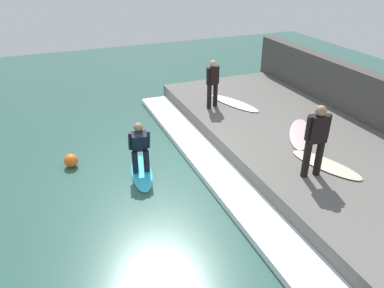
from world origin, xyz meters
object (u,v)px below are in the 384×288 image
surfer_riding (140,145)px  surfboard_spare (300,133)px  surfer_waiting_far (316,138)px  marker_buoy (71,161)px  surfboard_waiting_near (234,103)px  surfboard_waiting_far (326,164)px  surfboard_riding (142,172)px  surfer_waiting_near (213,81)px

surfer_riding → surfboard_spare: 4.49m
surfer_waiting_far → marker_buoy: surfer_waiting_far is taller
surfboard_waiting_near → surfboard_waiting_far: 4.35m
surfer_riding → surfboard_waiting_far: surfer_riding is taller
surfer_waiting_far → marker_buoy: (-4.99, 3.32, -1.28)m
surfer_riding → surfboard_spare: size_ratio=0.70×
surfboard_waiting_far → surfboard_spare: (0.46, 1.62, 0.00)m
surfboard_spare → marker_buoy: (-6.06, 1.51, -0.35)m
surfboard_waiting_near → surfer_waiting_far: 4.66m
surfboard_riding → surfer_riding: (0.00, 0.00, 0.78)m
surfer_riding → surfboard_spare: bearing=-6.1°
surfer_waiting_far → surfboard_spare: 2.30m
surfboard_riding → surfboard_spare: 4.50m
surfer_riding → surfer_waiting_near: bearing=37.1°
marker_buoy → surfboard_waiting_near: bearing=12.7°
surfboard_waiting_near → surfboard_waiting_far: bearing=-87.7°
surfer_waiting_near → surfboard_waiting_far: size_ratio=0.81×
surfboard_riding → surfer_waiting_near: 4.02m
surfer_riding → surfer_waiting_far: (3.38, -2.29, 0.65)m
surfer_waiting_near → surfer_waiting_far: (0.35, -4.58, 0.10)m
surfboard_riding → surfer_waiting_near: surfer_waiting_near is taller
surfer_waiting_near → surfboard_spare: surfer_waiting_near is taller
surfer_waiting_near → marker_buoy: 4.95m
surfer_riding → surfboard_waiting_near: size_ratio=0.64×
surfboard_riding → surfboard_waiting_near: surfboard_waiting_near is taller
surfer_waiting_near → surfboard_riding: bearing=-142.9°
surfer_riding → surfer_waiting_far: size_ratio=0.80×
marker_buoy → surfboard_spare: bearing=-13.9°
surfboard_riding → marker_buoy: size_ratio=5.22×
surfboard_waiting_near → surfer_waiting_far: (-0.44, -4.54, 0.93)m
surfer_waiting_near → surfboard_spare: (1.43, -2.76, -0.84)m
surfboard_waiting_far → surfboard_spare: same height
surfer_riding → marker_buoy: (-1.61, 1.03, -0.63)m
marker_buoy → surfboard_riding: bearing=-32.5°
surfboard_riding → surfboard_spare: size_ratio=0.96×
surfboard_riding → surfboard_waiting_far: 4.54m
surfboard_waiting_far → surfboard_spare: size_ratio=0.97×
surfboard_waiting_far → surfboard_spare: bearing=74.2°
surfer_waiting_near → surfer_waiting_far: size_ratio=0.90×
surfer_riding → surfboard_waiting_far: size_ratio=0.72×
surfer_waiting_near → surfboard_waiting_near: surfer_waiting_near is taller
surfboard_spare → surfer_riding: bearing=173.9°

